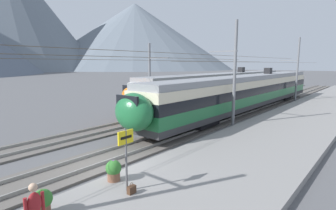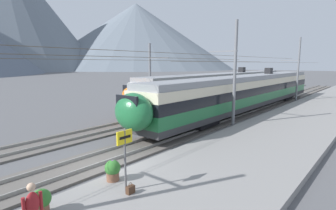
{
  "view_description": "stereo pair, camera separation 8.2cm",
  "coord_description": "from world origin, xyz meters",
  "px_view_note": "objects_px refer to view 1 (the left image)",
  "views": [
    {
      "loc": [
        -7.57,
        -10.03,
        5.08
      ],
      "look_at": [
        7.51,
        2.41,
        2.02
      ],
      "focal_mm": 28.46,
      "sensor_mm": 36.0,
      "label": 1
    },
    {
      "loc": [
        -7.52,
        -10.09,
        5.08
      ],
      "look_at": [
        7.51,
        2.41,
        2.02
      ],
      "focal_mm": 28.46,
      "sensor_mm": 36.0,
      "label": 2
    }
  ],
  "objects_px": {
    "catenary_mast_mid": "(233,73)",
    "potted_plant_platform_edge": "(114,169)",
    "platform_sign": "(126,147)",
    "catenary_mast_far_side": "(151,77)",
    "handbag_near_sign": "(132,190)",
    "train_near_platform": "(249,91)",
    "train_far_track": "(223,86)",
    "potted_plant_by_shelter": "(43,200)",
    "passenger_walking": "(35,210)",
    "catenary_mast_east": "(296,70)"
  },
  "relations": [
    {
      "from": "catenary_mast_mid",
      "to": "potted_plant_platform_edge",
      "type": "distance_m",
      "value": 13.04
    },
    {
      "from": "catenary_mast_far_side",
      "to": "potted_plant_platform_edge",
      "type": "height_order",
      "value": "catenary_mast_far_side"
    },
    {
      "from": "catenary_mast_east",
      "to": "passenger_walking",
      "type": "distance_m",
      "value": 34.56
    },
    {
      "from": "catenary_mast_mid",
      "to": "platform_sign",
      "type": "distance_m",
      "value": 13.14
    },
    {
      "from": "catenary_mast_east",
      "to": "platform_sign",
      "type": "distance_m",
      "value": 30.99
    },
    {
      "from": "train_far_track",
      "to": "potted_plant_by_shelter",
      "type": "xyz_separation_m",
      "value": [
        -27.24,
        -8.19,
        -1.41
      ]
    },
    {
      "from": "catenary_mast_mid",
      "to": "train_far_track",
      "type": "bearing_deg",
      "value": 30.69
    },
    {
      "from": "train_near_platform",
      "to": "train_far_track",
      "type": "height_order",
      "value": "same"
    },
    {
      "from": "catenary_mast_east",
      "to": "catenary_mast_far_side",
      "type": "bearing_deg",
      "value": 152.72
    },
    {
      "from": "catenary_mast_far_side",
      "to": "potted_plant_by_shelter",
      "type": "height_order",
      "value": "catenary_mast_far_side"
    },
    {
      "from": "train_near_platform",
      "to": "catenary_mast_far_side",
      "type": "xyz_separation_m",
      "value": [
        -7.45,
        7.08,
        1.52
      ]
    },
    {
      "from": "catenary_mast_mid",
      "to": "potted_plant_platform_edge",
      "type": "bearing_deg",
      "value": -175.33
    },
    {
      "from": "catenary_mast_far_side",
      "to": "potted_plant_by_shelter",
      "type": "xyz_separation_m",
      "value": [
        -16.01,
        -10.29,
        -2.93
      ]
    },
    {
      "from": "catenary_mast_east",
      "to": "potted_plant_platform_edge",
      "type": "bearing_deg",
      "value": -178.09
    },
    {
      "from": "catenary_mast_mid",
      "to": "catenary_mast_far_side",
      "type": "height_order",
      "value": "catenary_mast_mid"
    },
    {
      "from": "passenger_walking",
      "to": "potted_plant_by_shelter",
      "type": "bearing_deg",
      "value": 58.5
    },
    {
      "from": "train_near_platform",
      "to": "catenary_mast_east",
      "type": "relative_size",
      "value": 0.74
    },
    {
      "from": "train_near_platform",
      "to": "potted_plant_platform_edge",
      "type": "relative_size",
      "value": 40.13
    },
    {
      "from": "catenary_mast_far_side",
      "to": "platform_sign",
      "type": "height_order",
      "value": "catenary_mast_far_side"
    },
    {
      "from": "catenary_mast_mid",
      "to": "platform_sign",
      "type": "relative_size",
      "value": 19.99
    },
    {
      "from": "potted_plant_by_shelter",
      "to": "platform_sign",
      "type": "bearing_deg",
      "value": -17.36
    },
    {
      "from": "catenary_mast_far_side",
      "to": "handbag_near_sign",
      "type": "xyz_separation_m",
      "value": [
        -13.31,
        -11.45,
        -3.24
      ]
    },
    {
      "from": "train_near_platform",
      "to": "passenger_walking",
      "type": "height_order",
      "value": "train_near_platform"
    },
    {
      "from": "potted_plant_platform_edge",
      "to": "potted_plant_by_shelter",
      "type": "relative_size",
      "value": 1.05
    },
    {
      "from": "platform_sign",
      "to": "potted_plant_platform_edge",
      "type": "bearing_deg",
      "value": 77.05
    },
    {
      "from": "catenary_mast_east",
      "to": "potted_plant_by_shelter",
      "type": "bearing_deg",
      "value": -177.9
    },
    {
      "from": "train_near_platform",
      "to": "catenary_mast_east",
      "type": "bearing_deg",
      "value": -11.08
    },
    {
      "from": "train_near_platform",
      "to": "passenger_walking",
      "type": "distance_m",
      "value": 24.66
    },
    {
      "from": "handbag_near_sign",
      "to": "platform_sign",
      "type": "bearing_deg",
      "value": 82.43
    },
    {
      "from": "platform_sign",
      "to": "potted_plant_platform_edge",
      "type": "xyz_separation_m",
      "value": [
        0.25,
        1.07,
        -1.23
      ]
    },
    {
      "from": "passenger_walking",
      "to": "potted_plant_by_shelter",
      "type": "xyz_separation_m",
      "value": [
        0.77,
        1.25,
        -0.48
      ]
    },
    {
      "from": "train_far_track",
      "to": "potted_plant_platform_edge",
      "type": "relative_size",
      "value": 37.71
    },
    {
      "from": "catenary_mast_far_side",
      "to": "potted_plant_platform_edge",
      "type": "relative_size",
      "value": 53.91
    },
    {
      "from": "potted_plant_platform_edge",
      "to": "potted_plant_by_shelter",
      "type": "distance_m",
      "value": 2.99
    },
    {
      "from": "catenary_mast_mid",
      "to": "potted_plant_by_shelter",
      "type": "bearing_deg",
      "value": -175.45
    },
    {
      "from": "handbag_near_sign",
      "to": "train_near_platform",
      "type": "bearing_deg",
      "value": 11.88
    },
    {
      "from": "train_far_track",
      "to": "passenger_walking",
      "type": "bearing_deg",
      "value": -161.36
    },
    {
      "from": "catenary_mast_east",
      "to": "handbag_near_sign",
      "type": "height_order",
      "value": "catenary_mast_east"
    },
    {
      "from": "catenary_mast_mid",
      "to": "potted_plant_platform_edge",
      "type": "height_order",
      "value": "catenary_mast_mid"
    },
    {
      "from": "catenary_mast_far_side",
      "to": "platform_sign",
      "type": "relative_size",
      "value": 19.99
    },
    {
      "from": "catenary_mast_east",
      "to": "potted_plant_by_shelter",
      "type": "height_order",
      "value": "catenary_mast_east"
    },
    {
      "from": "catenary_mast_east",
      "to": "passenger_walking",
      "type": "xyz_separation_m",
      "value": [
        -34.34,
        -2.49,
        -2.98
      ]
    },
    {
      "from": "potted_plant_by_shelter",
      "to": "train_far_track",
      "type": "bearing_deg",
      "value": 16.74
    },
    {
      "from": "train_far_track",
      "to": "catenary_mast_mid",
      "type": "height_order",
      "value": "catenary_mast_mid"
    },
    {
      "from": "catenary_mast_mid",
      "to": "platform_sign",
      "type": "xyz_separation_m",
      "value": [
        -12.77,
        -2.09,
        -2.26
      ]
    },
    {
      "from": "train_far_track",
      "to": "catenary_mast_east",
      "type": "distance_m",
      "value": 9.64
    },
    {
      "from": "train_far_track",
      "to": "catenary_mast_far_side",
      "type": "relative_size",
      "value": 0.7
    },
    {
      "from": "catenary_mast_mid",
      "to": "catenary_mast_east",
      "type": "relative_size",
      "value": 1.0
    },
    {
      "from": "catenary_mast_far_side",
      "to": "platform_sign",
      "type": "bearing_deg",
      "value": -139.97
    },
    {
      "from": "train_near_platform",
      "to": "catenary_mast_east",
      "type": "distance_m",
      "value": 10.51
    }
  ]
}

